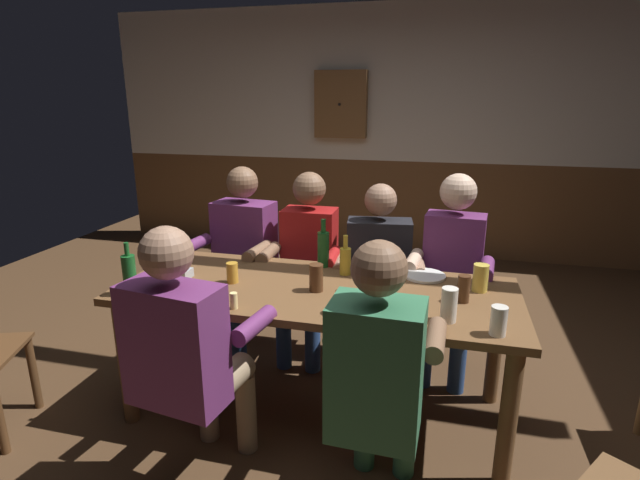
{
  "coord_description": "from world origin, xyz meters",
  "views": [
    {
      "loc": [
        0.62,
        -2.52,
        1.72
      ],
      "look_at": [
        0.0,
        -0.09,
        0.98
      ],
      "focal_mm": 27.67,
      "sensor_mm": 36.0,
      "label": 1
    }
  ],
  "objects_px": {
    "pint_glass_1": "(316,278)",
    "pint_glass_4": "(449,305)",
    "pint_glass_2": "(232,273)",
    "pint_glass_6": "(389,276)",
    "person_0": "(241,250)",
    "person_1": "(307,257)",
    "pint_glass_0": "(464,289)",
    "dining_table": "(316,304)",
    "bottle_0": "(345,260)",
    "person_5": "(378,373)",
    "person_3": "(451,267)",
    "person_4": "(186,347)",
    "person_2": "(378,267)",
    "bottle_1": "(323,248)",
    "table_candle": "(234,301)",
    "plate_0": "(425,276)",
    "bottle_2": "(129,274)",
    "pint_glass_8": "(343,302)",
    "pint_glass_5": "(480,278)",
    "pint_glass_7": "(375,304)",
    "pint_glass_3": "(499,321)",
    "condiment_caddy": "(178,273)",
    "wall_dart_cabinet": "(341,104)"
  },
  "relations": [
    {
      "from": "dining_table",
      "to": "pint_glass_2",
      "type": "xyz_separation_m",
      "value": [
        -0.46,
        -0.04,
        0.15
      ]
    },
    {
      "from": "pint_glass_1",
      "to": "pint_glass_4",
      "type": "xyz_separation_m",
      "value": [
        0.67,
        -0.2,
        0.01
      ]
    },
    {
      "from": "pint_glass_6",
      "to": "pint_glass_3",
      "type": "bearing_deg",
      "value": -41.64
    },
    {
      "from": "person_4",
      "to": "pint_glass_3",
      "type": "bearing_deg",
      "value": 22.49
    },
    {
      "from": "person_0",
      "to": "person_3",
      "type": "height_order",
      "value": "person_3"
    },
    {
      "from": "person_5",
      "to": "bottle_0",
      "type": "xyz_separation_m",
      "value": [
        -0.31,
        0.89,
        0.15
      ]
    },
    {
      "from": "pint_glass_5",
      "to": "pint_glass_7",
      "type": "xyz_separation_m",
      "value": [
        -0.48,
        -0.44,
        -0.01
      ]
    },
    {
      "from": "pint_glass_1",
      "to": "pint_glass_5",
      "type": "xyz_separation_m",
      "value": [
        0.82,
        0.21,
        0.0
      ]
    },
    {
      "from": "pint_glass_5",
      "to": "pint_glass_7",
      "type": "height_order",
      "value": "pint_glass_5"
    },
    {
      "from": "pint_glass_4",
      "to": "pint_glass_0",
      "type": "bearing_deg",
      "value": 73.97
    },
    {
      "from": "person_5",
      "to": "pint_glass_6",
      "type": "distance_m",
      "value": 0.79
    },
    {
      "from": "person_0",
      "to": "person_4",
      "type": "relative_size",
      "value": 1.02
    },
    {
      "from": "bottle_1",
      "to": "person_1",
      "type": "bearing_deg",
      "value": 120.94
    },
    {
      "from": "pint_glass_2",
      "to": "pint_glass_6",
      "type": "distance_m",
      "value": 0.84
    },
    {
      "from": "person_0",
      "to": "pint_glass_4",
      "type": "height_order",
      "value": "person_0"
    },
    {
      "from": "person_0",
      "to": "pint_glass_5",
      "type": "distance_m",
      "value": 1.62
    },
    {
      "from": "person_5",
      "to": "pint_glass_3",
      "type": "height_order",
      "value": "person_5"
    },
    {
      "from": "dining_table",
      "to": "person_1",
      "type": "relative_size",
      "value": 1.68
    },
    {
      "from": "dining_table",
      "to": "bottle_0",
      "type": "xyz_separation_m",
      "value": [
        0.11,
        0.24,
        0.18
      ]
    },
    {
      "from": "pint_glass_1",
      "to": "person_5",
      "type": "bearing_deg",
      "value": -55.9
    },
    {
      "from": "table_candle",
      "to": "person_1",
      "type": "bearing_deg",
      "value": 85.52
    },
    {
      "from": "person_4",
      "to": "pint_glass_1",
      "type": "height_order",
      "value": "person_4"
    },
    {
      "from": "pint_glass_0",
      "to": "pint_glass_2",
      "type": "height_order",
      "value": "pint_glass_0"
    },
    {
      "from": "plate_0",
      "to": "bottle_0",
      "type": "height_order",
      "value": "bottle_0"
    },
    {
      "from": "wall_dart_cabinet",
      "to": "person_3",
      "type": "bearing_deg",
      "value": -62.77
    },
    {
      "from": "person_4",
      "to": "pint_glass_8",
      "type": "relative_size",
      "value": 11.18
    },
    {
      "from": "bottle_1",
      "to": "pint_glass_1",
      "type": "xyz_separation_m",
      "value": [
        0.06,
        -0.38,
        -0.04
      ]
    },
    {
      "from": "person_3",
      "to": "person_4",
      "type": "xyz_separation_m",
      "value": [
        -1.1,
        -1.3,
        -0.02
      ]
    },
    {
      "from": "person_2",
      "to": "person_5",
      "type": "height_order",
      "value": "person_5"
    },
    {
      "from": "person_2",
      "to": "bottle_2",
      "type": "distance_m",
      "value": 1.51
    },
    {
      "from": "table_candle",
      "to": "plate_0",
      "type": "xyz_separation_m",
      "value": [
        0.86,
        0.66,
        -0.03
      ]
    },
    {
      "from": "person_0",
      "to": "person_1",
      "type": "bearing_deg",
      "value": -174.39
    },
    {
      "from": "person_0",
      "to": "person_4",
      "type": "distance_m",
      "value": 1.34
    },
    {
      "from": "bottle_2",
      "to": "dining_table",
      "type": "bearing_deg",
      "value": 19.92
    },
    {
      "from": "pint_glass_0",
      "to": "pint_glass_1",
      "type": "height_order",
      "value": "pint_glass_1"
    },
    {
      "from": "person_0",
      "to": "pint_glass_1",
      "type": "bearing_deg",
      "value": 142.1
    },
    {
      "from": "table_candle",
      "to": "pint_glass_8",
      "type": "relative_size",
      "value": 0.72
    },
    {
      "from": "bottle_0",
      "to": "person_4",
      "type": "bearing_deg",
      "value": -119.95
    },
    {
      "from": "person_1",
      "to": "bottle_2",
      "type": "relative_size",
      "value": 4.51
    },
    {
      "from": "pint_glass_5",
      "to": "pint_glass_6",
      "type": "xyz_separation_m",
      "value": [
        -0.47,
        -0.04,
        -0.02
      ]
    },
    {
      "from": "person_1",
      "to": "pint_glass_4",
      "type": "height_order",
      "value": "person_1"
    },
    {
      "from": "pint_glass_6",
      "to": "bottle_0",
      "type": "bearing_deg",
      "value": 156.78
    },
    {
      "from": "condiment_caddy",
      "to": "dining_table",
      "type": "bearing_deg",
      "value": 3.37
    },
    {
      "from": "person_2",
      "to": "bottle_1",
      "type": "height_order",
      "value": "person_2"
    },
    {
      "from": "bottle_1",
      "to": "pint_glass_1",
      "type": "relative_size",
      "value": 2.0
    },
    {
      "from": "table_candle",
      "to": "pint_glass_2",
      "type": "distance_m",
      "value": 0.35
    },
    {
      "from": "table_candle",
      "to": "pint_glass_6",
      "type": "relative_size",
      "value": 0.74
    },
    {
      "from": "pint_glass_2",
      "to": "pint_glass_6",
      "type": "relative_size",
      "value": 1.03
    },
    {
      "from": "person_4",
      "to": "pint_glass_6",
      "type": "bearing_deg",
      "value": 53.57
    },
    {
      "from": "pint_glass_8",
      "to": "person_5",
      "type": "bearing_deg",
      "value": -59.07
    }
  ]
}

